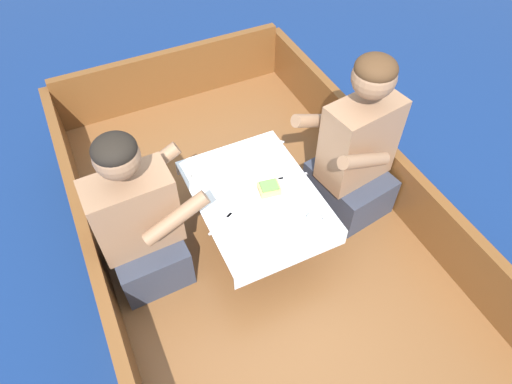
{
  "coord_description": "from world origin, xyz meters",
  "views": [
    {
      "loc": [
        -0.67,
        -1.41,
        2.43
      ],
      "look_at": [
        0.0,
        -0.02,
        0.63
      ],
      "focal_mm": 32.0,
      "sensor_mm": 36.0,
      "label": 1
    }
  ],
  "objects_px": {
    "person_starboard": "(356,153)",
    "sandwich": "(269,188)",
    "person_port": "(139,223)",
    "coffee_cup_port": "(314,222)",
    "coffee_cup_starboard": "(290,212)"
  },
  "relations": [
    {
      "from": "person_starboard",
      "to": "coffee_cup_port",
      "type": "height_order",
      "value": "person_starboard"
    },
    {
      "from": "person_port",
      "to": "person_starboard",
      "type": "bearing_deg",
      "value": -5.77
    },
    {
      "from": "coffee_cup_starboard",
      "to": "sandwich",
      "type": "bearing_deg",
      "value": 97.88
    },
    {
      "from": "person_port",
      "to": "coffee_cup_port",
      "type": "bearing_deg",
      "value": -27.8
    },
    {
      "from": "person_starboard",
      "to": "sandwich",
      "type": "bearing_deg",
      "value": -8.22
    },
    {
      "from": "coffee_cup_starboard",
      "to": "coffee_cup_port",
      "type": "bearing_deg",
      "value": -55.05
    },
    {
      "from": "sandwich",
      "to": "coffee_cup_starboard",
      "type": "bearing_deg",
      "value": -82.12
    },
    {
      "from": "person_starboard",
      "to": "coffee_cup_port",
      "type": "distance_m",
      "value": 0.53
    },
    {
      "from": "sandwich",
      "to": "coffee_cup_starboard",
      "type": "distance_m",
      "value": 0.18
    },
    {
      "from": "person_starboard",
      "to": "coffee_cup_starboard",
      "type": "relative_size",
      "value": 11.01
    },
    {
      "from": "coffee_cup_port",
      "to": "coffee_cup_starboard",
      "type": "distance_m",
      "value": 0.13
    },
    {
      "from": "sandwich",
      "to": "coffee_cup_starboard",
      "type": "height_order",
      "value": "sandwich"
    },
    {
      "from": "person_starboard",
      "to": "coffee_cup_port",
      "type": "bearing_deg",
      "value": 25.22
    },
    {
      "from": "sandwich",
      "to": "person_port",
      "type": "bearing_deg",
      "value": 172.72
    },
    {
      "from": "coffee_cup_port",
      "to": "coffee_cup_starboard",
      "type": "bearing_deg",
      "value": 124.95
    }
  ]
}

